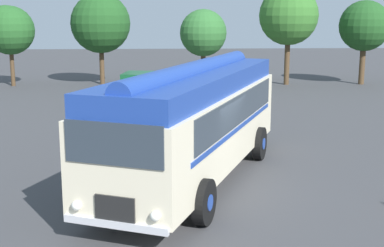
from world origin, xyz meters
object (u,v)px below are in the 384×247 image
(car_mid_left, at_px, (190,89))
(car_mid_right, at_px, (237,87))
(car_near_left, at_px, (138,88))
(vintage_bus, at_px, (195,117))

(car_mid_left, relative_size, car_mid_right, 0.99)
(car_near_left, height_order, car_mid_left, same)
(vintage_bus, bearing_deg, car_mid_left, 87.60)
(vintage_bus, bearing_deg, car_near_left, 99.29)
(vintage_bus, distance_m, car_near_left, 14.11)
(vintage_bus, height_order, car_near_left, vintage_bus)
(car_near_left, relative_size, car_mid_right, 1.03)
(car_near_left, bearing_deg, car_mid_left, -15.16)
(car_near_left, height_order, car_mid_right, same)
(vintage_bus, relative_size, car_mid_left, 2.43)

